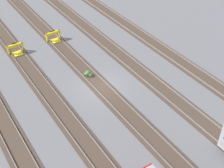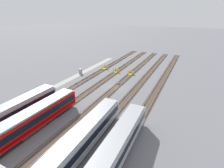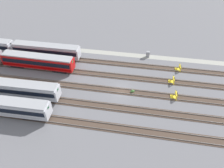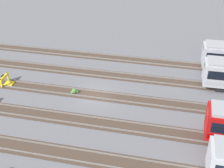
{
  "view_description": "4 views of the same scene",
  "coord_description": "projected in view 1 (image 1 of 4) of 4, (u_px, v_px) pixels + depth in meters",
  "views": [
    {
      "loc": [
        21.9,
        -12.92,
        20.4
      ],
      "look_at": [
        2.06,
        0.0,
        1.8
      ],
      "focal_mm": 50.0,
      "sensor_mm": 36.0,
      "label": 1
    },
    {
      "loc": [
        38.36,
        17.56,
        18.78
      ],
      "look_at": [
        2.06,
        0.0,
        1.8
      ],
      "focal_mm": 28.0,
      "sensor_mm": 36.0,
      "label": 2
    },
    {
      "loc": [
        -3.94,
        35.36,
        32.64
      ],
      "look_at": [
        2.06,
        0.0,
        1.8
      ],
      "focal_mm": 35.0,
      "sensor_mm": 36.0,
      "label": 3
    },
    {
      "loc": [
        8.85,
        -29.94,
        20.16
      ],
      "look_at": [
        2.06,
        0.0,
        1.8
      ],
      "focal_mm": 50.0,
      "sensor_mm": 36.0,
      "label": 4
    }
  ],
  "objects": [
    {
      "name": "bumper_stop_middle_track",
      "position": [
        54.0,
        37.0,
        39.86
      ],
      "size": [
        1.38,
        2.01,
        1.22
      ],
      "color": "yellow",
      "rests_on": "ground"
    },
    {
      "name": "bumper_stop_near_inner_track",
      "position": [
        16.0,
        50.0,
        37.46
      ],
      "size": [
        1.37,
        2.01,
        1.22
      ],
      "color": "yellow",
      "rests_on": "ground"
    },
    {
      "name": "rail_track_near_inner",
      "position": [
        57.0,
        105.0,
        30.36
      ],
      "size": [
        90.0,
        2.23,
        0.21
      ],
      "color": "#47382D",
      "rests_on": "ground"
    },
    {
      "name": "ground_plane",
      "position": [
        101.0,
        87.0,
        32.58
      ],
      "size": [
        400.0,
        400.0,
        0.0
      ],
      "primitive_type": "plane",
      "color": "slate"
    },
    {
      "name": "rail_track_farthest",
      "position": [
        175.0,
        58.0,
        36.93
      ],
      "size": [
        90.0,
        2.23,
        0.21
      ],
      "color": "#47382D",
      "rests_on": "ground"
    },
    {
      "name": "rail_track_nearest",
      "position": [
        5.0,
        126.0,
        28.17
      ],
      "size": [
        90.0,
        2.23,
        0.21
      ],
      "color": "#47382D",
      "rests_on": "ground"
    },
    {
      "name": "rail_track_far_inner",
      "position": [
        140.0,
        71.0,
        34.74
      ],
      "size": [
        90.0,
        2.23,
        0.21
      ],
      "color": "#47382D",
      "rests_on": "ground"
    },
    {
      "name": "rail_track_middle",
      "position": [
        101.0,
        87.0,
        32.55
      ],
      "size": [
        90.0,
        2.24,
        0.21
      ],
      "color": "#47382D",
      "rests_on": "ground"
    },
    {
      "name": "weed_clump",
      "position": [
        88.0,
        74.0,
        34.02
      ],
      "size": [
        0.92,
        0.7,
        0.64
      ],
      "color": "#4C7F3D",
      "rests_on": "ground"
    }
  ]
}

